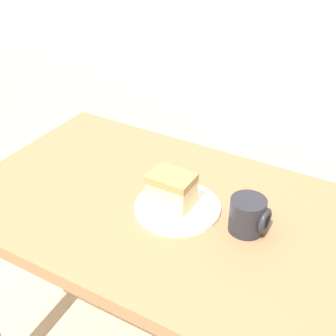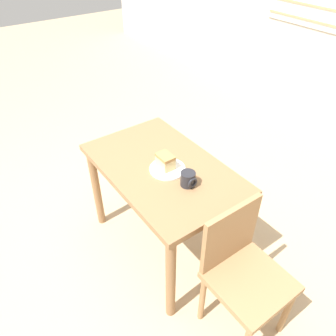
# 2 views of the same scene
# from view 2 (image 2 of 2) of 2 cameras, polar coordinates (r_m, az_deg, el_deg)

# --- Properties ---
(ground_plane) EXTENTS (14.00, 14.00, 0.00)m
(ground_plane) POSITION_cam_2_polar(r_m,az_deg,el_deg) (2.58, -10.85, -15.75)
(ground_plane) COLOR tan
(dining_table_near) EXTENTS (1.08, 0.68, 0.76)m
(dining_table_near) POSITION_cam_2_polar(r_m,az_deg,el_deg) (2.18, -0.94, -2.14)
(dining_table_near) COLOR olive
(dining_table_near) RESTS_ON ground_plane
(chair_near_window) EXTENTS (0.41, 0.41, 0.87)m
(chair_near_window) POSITION_cam_2_polar(r_m,az_deg,el_deg) (1.94, 12.82, -16.96)
(chair_near_window) COLOR #9E754C
(chair_near_window) RESTS_ON ground_plane
(plate) EXTENTS (0.23, 0.23, 0.01)m
(plate) POSITION_cam_2_polar(r_m,az_deg,el_deg) (2.07, -0.10, -0.15)
(plate) COLOR white
(plate) RESTS_ON dining_table_near
(cake_slice) EXTENTS (0.11, 0.08, 0.10)m
(cake_slice) POSITION_cam_2_polar(r_m,az_deg,el_deg) (2.04, -0.47, 1.17)
(cake_slice) COLOR #E5CC89
(cake_slice) RESTS_ON plate
(coffee_mug) EXTENTS (0.10, 0.09, 0.09)m
(coffee_mug) POSITION_cam_2_polar(r_m,az_deg,el_deg) (1.94, 3.56, -1.95)
(coffee_mug) COLOR #232328
(coffee_mug) RESTS_ON dining_table_near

